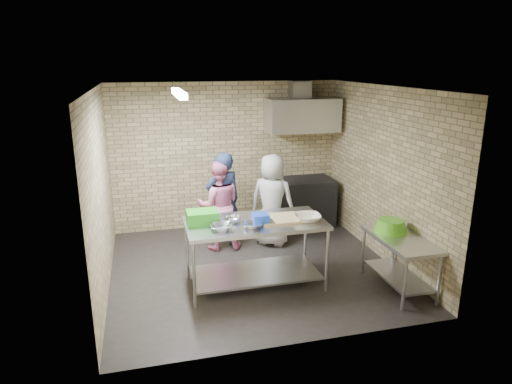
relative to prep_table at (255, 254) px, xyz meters
The scene contains 26 objects.
floor 0.71m from the prep_table, 79.39° to the left, with size 4.20×4.20×0.00m, color black.
ceiling 2.29m from the prep_table, 79.39° to the left, with size 4.20×4.20×0.00m, color black.
back_wall 2.67m from the prep_table, 87.79° to the left, with size 4.20×0.06×2.70m, color tan.
front_wall 1.72m from the prep_table, 86.24° to the right, with size 4.20×0.06×2.70m, color tan.
left_wall 2.25m from the prep_table, 165.46° to the left, with size 0.06×4.00×2.70m, color tan.
right_wall 2.42m from the prep_table, 13.30° to the left, with size 0.06×4.00×2.70m, color tan.
prep_table is the anchor object (origin of this frame).
side_counter 1.99m from the prep_table, 17.01° to the right, with size 0.60×1.20×0.75m, color silver.
stove 2.61m from the prep_table, 56.29° to the left, with size 1.20×0.70×0.90m, color black.
range_hood 3.11m from the prep_table, 56.89° to the left, with size 1.30×0.60×0.60m, color silver.
hood_duct 3.47m from the prep_table, 58.58° to the left, with size 0.35×0.30×0.30m, color #A5A8AD.
wall_shelf 3.31m from the prep_table, 54.05° to the left, with size 0.80×0.20×0.04m, color #3F2B19.
fluorescent_fixture 2.40m from the prep_table, 150.08° to the left, with size 0.10×1.25×0.08m, color white.
green_crate 0.90m from the prep_table, behind, with size 0.42×0.32×0.17m, color #24911A.
blue_tub 0.55m from the prep_table, 63.43° to the right, with size 0.21×0.21×0.14m, color blue.
cutting_board 0.60m from the prep_table, ahead, with size 0.58×0.44×0.03m, color tan.
mixing_bowl_a 0.74m from the prep_table, 158.20° to the right, with size 0.30×0.30×0.07m, color #B9BBC0.
mixing_bowl_b 0.59m from the prep_table, behind, with size 0.23×0.23×0.07m, color silver.
mixing_bowl_c 0.56m from the prep_table, 114.44° to the right, with size 0.27×0.27×0.07m, color #ACAFB3.
ceramic_bowl 0.88m from the prep_table, 12.09° to the right, with size 0.36×0.36×0.09m, color beige.
green_basin 1.94m from the prep_table, ahead, with size 0.46×0.46×0.17m, color #59C626, non-canonical shape.
bottle_red 3.24m from the prep_table, 58.14° to the left, with size 0.07×0.07×0.18m, color #B22619.
bottle_green 3.43m from the prep_table, 51.78° to the left, with size 0.06×0.06×0.15m, color green.
man_navy 1.49m from the prep_table, 97.17° to the left, with size 0.60×0.39×1.64m, color #141A33.
woman_pink 1.47m from the prep_table, 100.36° to the left, with size 0.74×0.57×1.51m, color pink.
woman_white 1.56m from the prep_table, 64.87° to the left, with size 0.77×0.50×1.58m, color silver.
Camera 1 is at (-1.53, -6.18, 3.06)m, focal length 31.93 mm.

